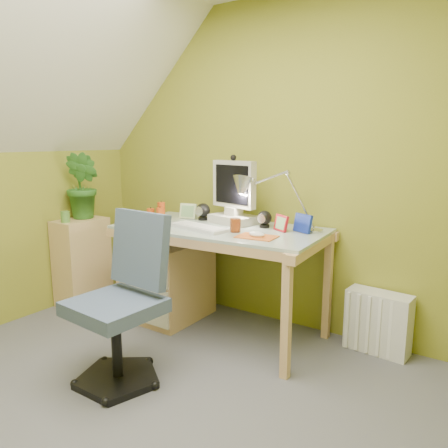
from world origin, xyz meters
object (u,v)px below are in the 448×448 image
Objects in this scene: task_chair at (115,304)px; desk at (220,280)px; side_ledge at (82,262)px; desk_lamp at (290,187)px; radiator at (378,322)px; monitor at (234,188)px; potted_plant at (83,186)px.

desk is at bearing 87.99° from task_chair.
side_ledge is at bearing -174.79° from desk.
side_ledge is (-1.74, -0.38, -0.71)m from desk_lamp.
task_chair is at bearing -99.66° from desk.
desk is at bearing -158.49° from radiator.
potted_plant is at bearing -154.71° from monitor.
monitor reaches higher than radiator.
side_ledge is at bearing 153.37° from task_chair.
radiator is at bearing 18.45° from monitor.
potted_plant is 1.51m from task_chair.
desk_lamp is at bearing -162.30° from radiator.
monitor is 1.28× the size of radiator.
desk_lamp is 1.06× the size of potted_plant.
task_chair is (-0.10, -0.91, 0.08)m from desk.
monitor is at bearing 86.44° from desk.
desk is 1.11m from radiator.
desk is at bearing 6.67° from potted_plant.
desk is 0.84m from desk_lamp.
monitor is 0.55× the size of task_chair.
potted_plant reaches higher than radiator.
monitor is 0.45m from desk_lamp.
task_chair reaches higher than side_ledge.
potted_plant is at bearing 74.39° from side_ledge.
desk is 3.57× the size of radiator.
monitor is 0.94× the size of potted_plant.
desk_lamp is 0.62× the size of task_chair.
radiator is at bearing 11.40° from potted_plant.
potted_plant is at bearing -176.22° from desk_lamp.
monitor is 1.35m from radiator.
monitor is at bearing 172.99° from desk_lamp.
side_ledge is 0.65m from potted_plant.
potted_plant is (-1.28, -0.33, -0.03)m from monitor.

